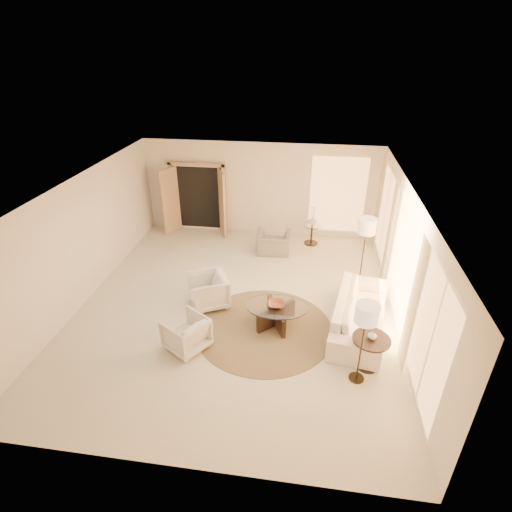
# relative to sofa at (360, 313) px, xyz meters

# --- Properties ---
(room) EXTENTS (7.04, 8.04, 2.83)m
(room) POSITION_rel_sofa_xyz_m (-2.70, 0.41, 1.02)
(room) COLOR beige
(room) RESTS_ON ground
(windows_right) EXTENTS (0.10, 6.40, 2.40)m
(windows_right) POSITION_rel_sofa_xyz_m (0.75, 0.51, 0.98)
(windows_right) COLOR #FFB566
(windows_right) RESTS_ON room
(window_back_corner) EXTENTS (1.70, 0.10, 2.40)m
(window_back_corner) POSITION_rel_sofa_xyz_m (-0.40, 4.36, 0.98)
(window_back_corner) COLOR #FFB566
(window_back_corner) RESTS_ON room
(curtains_right) EXTENTS (0.06, 5.20, 2.60)m
(curtains_right) POSITION_rel_sofa_xyz_m (0.70, 1.41, 0.93)
(curtains_right) COLOR #C5B186
(curtains_right) RESTS_ON room
(french_doors) EXTENTS (1.95, 0.66, 2.16)m
(french_doors) POSITION_rel_sofa_xyz_m (-4.60, 4.23, 0.69)
(french_doors) COLOR tan
(french_doors) RESTS_ON room
(area_rug) EXTENTS (3.45, 3.45, 0.01)m
(area_rug) POSITION_rel_sofa_xyz_m (-1.96, -0.34, -0.37)
(area_rug) COLOR #453722
(area_rug) RESTS_ON room
(sofa) EXTENTS (1.43, 2.69, 0.75)m
(sofa) POSITION_rel_sofa_xyz_m (0.00, 0.00, 0.00)
(sofa) COLOR white
(sofa) RESTS_ON room
(armchair_left) EXTENTS (1.04, 1.07, 0.84)m
(armchair_left) POSITION_rel_sofa_xyz_m (-3.32, 0.35, 0.05)
(armchair_left) COLOR white
(armchair_left) RESTS_ON room
(armchair_right) EXTENTS (0.98, 0.99, 0.76)m
(armchair_right) POSITION_rel_sofa_xyz_m (-3.40, -1.12, 0.00)
(armchair_right) COLOR white
(armchair_right) RESTS_ON room
(accent_chair) EXTENTS (0.97, 0.66, 0.82)m
(accent_chair) POSITION_rel_sofa_xyz_m (-2.13, 3.09, 0.03)
(accent_chair) COLOR gray
(accent_chair) RESTS_ON room
(coffee_table) EXTENTS (1.52, 1.52, 0.48)m
(coffee_table) POSITION_rel_sofa_xyz_m (-1.73, -0.16, -0.07)
(coffee_table) COLOR black
(coffee_table) RESTS_ON room
(end_table) EXTENTS (0.69, 0.69, 0.65)m
(end_table) POSITION_rel_sofa_xyz_m (0.08, -1.14, 0.07)
(end_table) COLOR black
(end_table) RESTS_ON room
(side_table) EXTENTS (0.53, 0.53, 0.61)m
(side_table) POSITION_rel_sofa_xyz_m (-1.08, 3.81, -0.00)
(side_table) COLOR #30261A
(side_table) RESTS_ON room
(floor_lamp_near) EXTENTS (0.43, 0.43, 1.76)m
(floor_lamp_near) POSITION_rel_sofa_xyz_m (0.16, 1.75, 1.13)
(floor_lamp_near) COLOR #30261A
(floor_lamp_near) RESTS_ON room
(floor_lamp_far) EXTENTS (0.39, 0.39, 1.62)m
(floor_lamp_far) POSITION_rel_sofa_xyz_m (-0.14, -1.50, 1.01)
(floor_lamp_far) COLOR #30261A
(floor_lamp_far) RESTS_ON room
(bowl) EXTENTS (0.39, 0.39, 0.09)m
(bowl) POSITION_rel_sofa_xyz_m (-1.73, -0.16, 0.15)
(bowl) COLOR brown
(bowl) RESTS_ON coffee_table
(end_vase) EXTENTS (0.17, 0.17, 0.17)m
(end_vase) POSITION_rel_sofa_xyz_m (0.08, -1.14, 0.35)
(end_vase) COLOR silver
(end_vase) RESTS_ON end_table
(side_vase) EXTENTS (0.30, 0.30, 0.26)m
(side_vase) POSITION_rel_sofa_xyz_m (-1.08, 3.81, 0.36)
(side_vase) COLOR silver
(side_vase) RESTS_ON side_table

